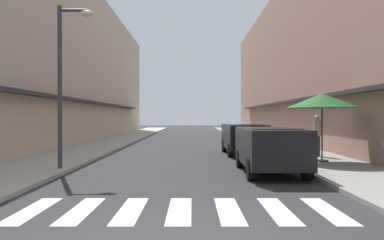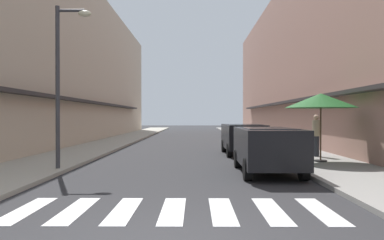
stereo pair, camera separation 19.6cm
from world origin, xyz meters
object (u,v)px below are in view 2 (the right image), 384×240
at_px(parked_car_near, 267,145).
at_px(cafe_umbrella, 321,101).
at_px(parked_car_mid, 243,136).
at_px(street_lamp, 63,69).
at_px(pedestrian_walking_near, 316,134).

bearing_deg(parked_car_near, cafe_umbrella, 43.34).
bearing_deg(cafe_umbrella, parked_car_mid, 122.12).
bearing_deg(street_lamp, parked_car_mid, 41.48).
height_order(parked_car_mid, cafe_umbrella, cafe_umbrella).
xyz_separation_m(parked_car_near, parked_car_mid, (0.00, 6.24, -0.00)).
height_order(parked_car_near, cafe_umbrella, cafe_umbrella).
xyz_separation_m(parked_car_mid, pedestrian_walking_near, (2.90, -1.97, 0.15)).
bearing_deg(parked_car_near, pedestrian_walking_near, 55.78).
relative_size(parked_car_mid, street_lamp, 0.75).
relative_size(parked_car_mid, pedestrian_walking_near, 2.25).
xyz_separation_m(parked_car_near, pedestrian_walking_near, (2.90, 4.27, 0.15)).
distance_m(parked_car_near, cafe_umbrella, 3.70).
bearing_deg(cafe_umbrella, parked_car_near, -136.66).
relative_size(parked_car_near, street_lamp, 0.80).
bearing_deg(street_lamp, parked_car_near, -3.07).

